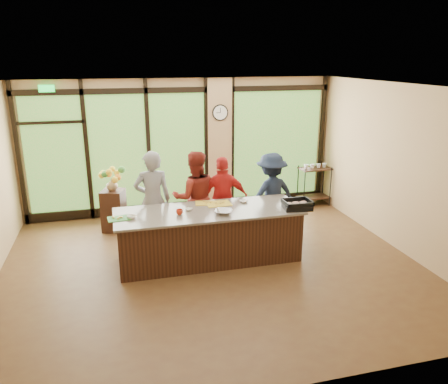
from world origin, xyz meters
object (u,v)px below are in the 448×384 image
cook_right (271,194)px  bar_cart (314,180)px  cook_left (153,200)px  flower_stand (114,210)px  island_base (209,236)px  roasting_pan (297,206)px

cook_right → bar_cart: (1.65, 1.45, -0.23)m
cook_left → flower_stand: size_ratio=2.15×
island_base → cook_right: 1.72m
island_base → flower_stand: (-1.59, 1.82, -0.01)m
cook_left → roasting_pan: (2.38, -1.07, 0.04)m
cook_right → roasting_pan: (0.05, -1.14, 0.13)m
roasting_pan → cook_left: bearing=163.6°
bar_cart → cook_right: bearing=-142.7°
cook_left → cook_right: (2.33, 0.07, -0.09)m
island_base → roasting_pan: bearing=-11.5°
cook_left → cook_right: size_ratio=1.11×
cook_left → cook_right: 2.33m
cook_right → roasting_pan: size_ratio=3.53×
island_base → flower_stand: size_ratio=3.61×
flower_stand → cook_right: bearing=1.1°
island_base → bar_cart: bar_cart is taller
cook_right → bar_cart: size_ratio=1.65×
cook_left → flower_stand: bearing=-56.3°
bar_cart → flower_stand: bearing=-178.3°
island_base → cook_right: cook_right is taller
island_base → cook_left: (-0.88, 0.77, 0.48)m
roasting_pan → bar_cart: 3.07m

